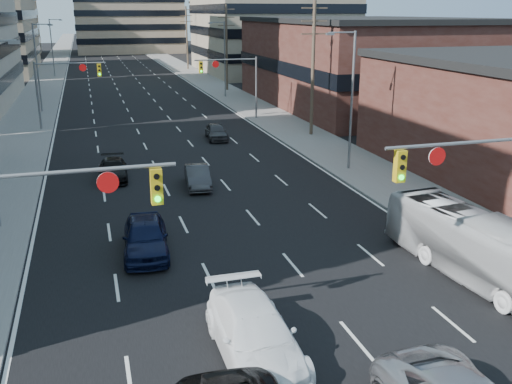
% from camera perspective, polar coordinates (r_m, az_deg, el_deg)
% --- Properties ---
extents(road_surface, '(18.00, 300.00, 0.02)m').
position_cam_1_polar(road_surface, '(138.99, -14.41, 12.92)').
color(road_surface, black).
rests_on(road_surface, ground).
extents(sidewalk_left, '(5.00, 300.00, 0.15)m').
position_cam_1_polar(sidewalk_left, '(138.97, -19.26, 12.53)').
color(sidewalk_left, slate).
rests_on(sidewalk_left, ground).
extents(sidewalk_right, '(5.00, 300.00, 0.15)m').
position_cam_1_polar(sidewalk_right, '(139.94, -9.59, 13.27)').
color(sidewalk_right, slate).
rests_on(sidewalk_right, ground).
extents(storefront_right_mid, '(20.00, 30.00, 9.00)m').
position_cam_1_polar(storefront_right_mid, '(65.92, 10.76, 12.42)').
color(storefront_right_mid, '#472119').
rests_on(storefront_right_mid, ground).
extents(office_right_far, '(22.00, 28.00, 14.00)m').
position_cam_1_polar(office_right_far, '(101.36, 1.28, 15.85)').
color(office_right_far, gray).
rests_on(office_right_far, ground).
extents(bg_block_right, '(22.00, 22.00, 12.00)m').
position_cam_1_polar(bg_block_right, '(143.64, -1.26, 15.98)').
color(bg_block_right, gray).
rests_on(bg_block_right, ground).
extents(signal_near_left, '(6.59, 0.33, 6.00)m').
position_cam_1_polar(signal_near_left, '(17.56, -20.70, -2.96)').
color(signal_near_left, slate).
rests_on(signal_near_left, ground).
extents(signal_near_right, '(6.59, 0.33, 6.00)m').
position_cam_1_polar(signal_near_right, '(21.99, 21.60, 0.98)').
color(signal_near_right, slate).
rests_on(signal_near_right, ground).
extents(signal_far_left, '(6.09, 0.33, 6.00)m').
position_cam_1_polar(signal_far_left, '(53.84, -18.65, 10.49)').
color(signal_far_left, slate).
rests_on(signal_far_left, ground).
extents(signal_far_right, '(6.09, 0.33, 6.00)m').
position_cam_1_polar(signal_far_right, '(55.49, -2.32, 11.57)').
color(signal_far_right, slate).
rests_on(signal_far_right, ground).
extents(utility_pole_block, '(2.20, 0.28, 11.00)m').
position_cam_1_polar(utility_pole_block, '(48.22, 5.71, 12.34)').
color(utility_pole_block, '#4C3D2D').
rests_on(utility_pole_block, ground).
extents(utility_pole_midblock, '(2.20, 0.28, 11.00)m').
position_cam_1_polar(utility_pole_midblock, '(76.78, -2.96, 14.35)').
color(utility_pole_midblock, '#4C3D2D').
rests_on(utility_pole_midblock, ground).
extents(utility_pole_distant, '(2.20, 0.28, 11.00)m').
position_cam_1_polar(utility_pole_distant, '(106.13, -6.93, 15.15)').
color(utility_pole_distant, '#4C3D2D').
rests_on(utility_pole_distant, ground).
extents(streetlight_left_mid, '(2.03, 0.22, 9.00)m').
position_cam_1_polar(streetlight_left_mid, '(63.85, -20.93, 11.93)').
color(streetlight_left_mid, slate).
rests_on(streetlight_left_mid, ground).
extents(streetlight_left_far, '(2.03, 0.22, 9.00)m').
position_cam_1_polar(streetlight_left_far, '(98.72, -19.66, 13.69)').
color(streetlight_left_far, slate).
rests_on(streetlight_left_far, ground).
extents(streetlight_right_near, '(2.03, 0.22, 9.00)m').
position_cam_1_polar(streetlight_right_near, '(37.56, 9.37, 9.59)').
color(streetlight_right_near, slate).
rests_on(streetlight_right_near, ground).
extents(streetlight_right_far, '(2.03, 0.22, 9.00)m').
position_cam_1_polar(streetlight_right_far, '(70.57, -3.27, 13.46)').
color(streetlight_right_far, slate).
rests_on(streetlight_right_far, ground).
extents(white_van, '(2.27, 5.57, 1.62)m').
position_cam_1_polar(white_van, '(17.82, -0.12, -14.02)').
color(white_van, white).
rests_on(white_van, ground).
extents(transit_bus, '(3.01, 9.65, 2.64)m').
position_cam_1_polar(transit_bus, '(24.01, 21.39, -5.24)').
color(transit_bus, silver).
rests_on(transit_bus, ground).
extents(sedan_blue, '(2.29, 4.87, 1.61)m').
position_cam_1_polar(sedan_blue, '(25.29, -10.99, -4.41)').
color(sedan_blue, black).
rests_on(sedan_blue, ground).
extents(sedan_grey_center, '(1.73, 4.02, 1.29)m').
position_cam_1_polar(sedan_grey_center, '(34.50, -5.86, 1.53)').
color(sedan_grey_center, '#333336').
rests_on(sedan_grey_center, ground).
extents(sedan_black_far, '(1.94, 4.37, 1.25)m').
position_cam_1_polar(sedan_black_far, '(37.04, -14.10, 2.17)').
color(sedan_black_far, black).
rests_on(sedan_black_far, ground).
extents(sedan_grey_right, '(1.84, 4.00, 1.33)m').
position_cam_1_polar(sedan_grey_right, '(47.44, -4.00, 6.05)').
color(sedan_grey_right, '#39393C').
rests_on(sedan_grey_right, ground).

